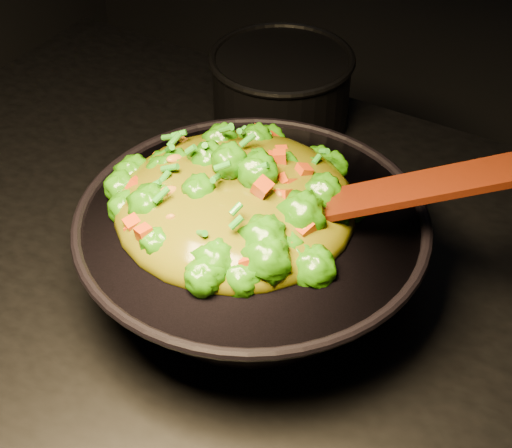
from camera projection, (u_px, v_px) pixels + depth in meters
The scene contains 5 objects.
stovetop at pixel (220, 439), 1.36m from camera, with size 1.20×0.90×0.90m, color black.
wok at pixel (252, 255), 0.98m from camera, with size 0.42×0.42×0.12m, color black, non-canonical shape.
stir_fry at pixel (235, 176), 0.92m from camera, with size 0.29×0.29×0.10m, color #277108, non-canonical shape.
spatula at pixel (383, 195), 0.88m from camera, with size 0.34×0.05×0.01m, color #3A1105.
back_pot at pixel (281, 90), 1.26m from camera, with size 0.22×0.22×0.13m, color black.
Camera 1 is at (0.45, -0.64, 1.63)m, focal length 55.00 mm.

